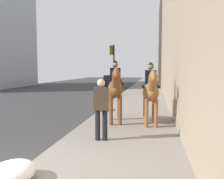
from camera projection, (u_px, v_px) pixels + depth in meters
mounted_horse_near at (115, 88)px, 8.73m from camera, size 2.14×0.84×2.31m
mounted_horse_far at (151, 91)px, 8.39m from camera, size 2.15×0.70×2.23m
pedestrian_greeting at (101, 105)px, 6.57m from camera, size 0.31×0.43×1.70m
car_near_lane at (112, 81)px, 27.87m from camera, size 4.44×2.09×1.44m
traffic_light_near_curb at (113, 62)px, 18.39m from camera, size 0.20×0.44×3.97m
snow_pile_near at (10, 174)px, 4.09m from camera, size 1.04×0.80×0.36m
snow_pile_far at (102, 107)px, 11.45m from camera, size 0.92×0.71×0.32m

